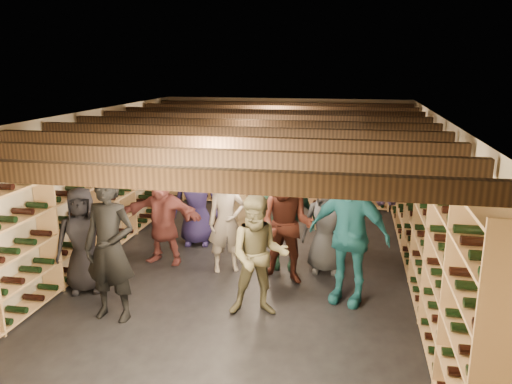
{
  "coord_description": "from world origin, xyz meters",
  "views": [
    {
      "loc": [
        1.51,
        -7.13,
        3.13
      ],
      "look_at": [
        0.08,
        0.2,
        1.21
      ],
      "focal_mm": 35.0,
      "sensor_mm": 36.0,
      "label": 1
    }
  ],
  "objects_px": {
    "person_12": "(327,224)",
    "crate_stack_left": "(232,208)",
    "person_5": "(163,216)",
    "person_8": "(286,226)",
    "crate_loose": "(343,221)",
    "crate_stack_right": "(325,220)",
    "person_10": "(284,216)",
    "person_1": "(110,248)",
    "person_11": "(349,198)",
    "person_4": "(349,235)",
    "person_6": "(196,200)",
    "person_0": "(83,240)",
    "person_7": "(226,222)",
    "person_2": "(259,256)"
  },
  "relations": [
    {
      "from": "crate_loose",
      "to": "crate_stack_left",
      "type": "bearing_deg",
      "value": -170.83
    },
    {
      "from": "crate_stack_right",
      "to": "person_8",
      "type": "relative_size",
      "value": 0.3
    },
    {
      "from": "crate_stack_right",
      "to": "person_1",
      "type": "distance_m",
      "value": 4.83
    },
    {
      "from": "person_2",
      "to": "person_7",
      "type": "xyz_separation_m",
      "value": [
        -0.75,
        1.29,
        -0.0
      ]
    },
    {
      "from": "person_0",
      "to": "person_6",
      "type": "bearing_deg",
      "value": 43.22
    },
    {
      "from": "person_5",
      "to": "person_8",
      "type": "height_order",
      "value": "person_8"
    },
    {
      "from": "person_2",
      "to": "person_5",
      "type": "bearing_deg",
      "value": 131.52
    },
    {
      "from": "crate_loose",
      "to": "person_5",
      "type": "xyz_separation_m",
      "value": [
        -2.81,
        -2.49,
        0.7
      ]
    },
    {
      "from": "crate_stack_right",
      "to": "person_1",
      "type": "height_order",
      "value": "person_1"
    },
    {
      "from": "crate_stack_left",
      "to": "person_0",
      "type": "bearing_deg",
      "value": -111.39
    },
    {
      "from": "person_11",
      "to": "person_12",
      "type": "bearing_deg",
      "value": -89.12
    },
    {
      "from": "person_5",
      "to": "person_7",
      "type": "xyz_separation_m",
      "value": [
        1.08,
        -0.14,
        0.01
      ]
    },
    {
      "from": "person_0",
      "to": "person_6",
      "type": "xyz_separation_m",
      "value": [
        0.97,
        2.14,
        0.06
      ]
    },
    {
      "from": "crate_stack_right",
      "to": "person_8",
      "type": "height_order",
      "value": "person_8"
    },
    {
      "from": "person_1",
      "to": "person_6",
      "type": "relative_size",
      "value": 1.14
    },
    {
      "from": "crate_stack_right",
      "to": "person_0",
      "type": "height_order",
      "value": "person_0"
    },
    {
      "from": "person_4",
      "to": "person_10",
      "type": "distance_m",
      "value": 1.43
    },
    {
      "from": "person_6",
      "to": "person_7",
      "type": "xyz_separation_m",
      "value": [
        0.82,
        -1.07,
        -0.03
      ]
    },
    {
      "from": "person_4",
      "to": "person_5",
      "type": "height_order",
      "value": "person_4"
    },
    {
      "from": "person_8",
      "to": "person_11",
      "type": "height_order",
      "value": "person_11"
    },
    {
      "from": "person_1",
      "to": "person_4",
      "type": "height_order",
      "value": "person_4"
    },
    {
      "from": "crate_stack_right",
      "to": "person_10",
      "type": "bearing_deg",
      "value": -104.68
    },
    {
      "from": "person_1",
      "to": "person_11",
      "type": "relative_size",
      "value": 1.04
    },
    {
      "from": "crate_stack_left",
      "to": "person_12",
      "type": "height_order",
      "value": "person_12"
    },
    {
      "from": "person_10",
      "to": "person_5",
      "type": "bearing_deg",
      "value": -179.29
    },
    {
      "from": "crate_stack_right",
      "to": "person_4",
      "type": "relative_size",
      "value": 0.27
    },
    {
      "from": "crate_stack_right",
      "to": "person_5",
      "type": "height_order",
      "value": "person_5"
    },
    {
      "from": "person_7",
      "to": "person_12",
      "type": "height_order",
      "value": "person_7"
    },
    {
      "from": "crate_stack_left",
      "to": "crate_loose",
      "type": "height_order",
      "value": "crate_stack_left"
    },
    {
      "from": "crate_stack_right",
      "to": "crate_loose",
      "type": "distance_m",
      "value": 0.44
    },
    {
      "from": "person_5",
      "to": "person_8",
      "type": "xyz_separation_m",
      "value": [
        2.04,
        -0.37,
        0.08
      ]
    },
    {
      "from": "person_6",
      "to": "person_8",
      "type": "bearing_deg",
      "value": -46.08
    },
    {
      "from": "person_1",
      "to": "person_4",
      "type": "relative_size",
      "value": 0.99
    },
    {
      "from": "person_2",
      "to": "person_5",
      "type": "relative_size",
      "value": 1.01
    },
    {
      "from": "person_1",
      "to": "person_11",
      "type": "bearing_deg",
      "value": 51.78
    },
    {
      "from": "person_6",
      "to": "crate_loose",
      "type": "bearing_deg",
      "value": 21.63
    },
    {
      "from": "person_5",
      "to": "person_10",
      "type": "relative_size",
      "value": 0.94
    },
    {
      "from": "person_4",
      "to": "person_12",
      "type": "distance_m",
      "value": 1.04
    },
    {
      "from": "person_1",
      "to": "person_12",
      "type": "relative_size",
      "value": 1.22
    },
    {
      "from": "person_0",
      "to": "person_4",
      "type": "height_order",
      "value": "person_4"
    },
    {
      "from": "person_8",
      "to": "person_6",
      "type": "bearing_deg",
      "value": 153.49
    },
    {
      "from": "crate_stack_right",
      "to": "crate_loose",
      "type": "relative_size",
      "value": 1.02
    },
    {
      "from": "crate_stack_left",
      "to": "crate_loose",
      "type": "distance_m",
      "value": 2.25
    },
    {
      "from": "person_0",
      "to": "person_12",
      "type": "xyz_separation_m",
      "value": [
        3.3,
        1.34,
        0.01
      ]
    },
    {
      "from": "person_5",
      "to": "person_8",
      "type": "bearing_deg",
      "value": -2.85
    },
    {
      "from": "person_1",
      "to": "person_2",
      "type": "relative_size",
      "value": 1.18
    },
    {
      "from": "person_6",
      "to": "person_10",
      "type": "xyz_separation_m",
      "value": [
        1.66,
        -0.76,
        0.02
      ]
    },
    {
      "from": "crate_stack_left",
      "to": "person_10",
      "type": "height_order",
      "value": "person_10"
    },
    {
      "from": "person_12",
      "to": "crate_stack_left",
      "type": "bearing_deg",
      "value": 134.53
    },
    {
      "from": "person_6",
      "to": "person_4",
      "type": "bearing_deg",
      "value": -43.48
    }
  ]
}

